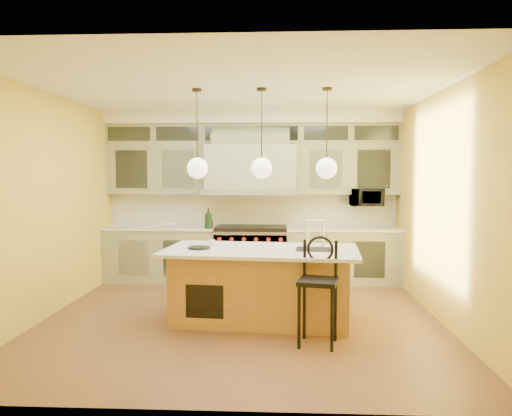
# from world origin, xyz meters

# --- Properties ---
(floor) EXTENTS (5.00, 5.00, 0.00)m
(floor) POSITION_xyz_m (0.00, 0.00, 0.00)
(floor) COLOR brown
(floor) RESTS_ON ground
(ceiling) EXTENTS (5.00, 5.00, 0.00)m
(ceiling) POSITION_xyz_m (0.00, 0.00, 2.90)
(ceiling) COLOR white
(ceiling) RESTS_ON wall_back
(wall_back) EXTENTS (5.00, 0.00, 5.00)m
(wall_back) POSITION_xyz_m (0.00, 2.50, 1.45)
(wall_back) COLOR gold
(wall_back) RESTS_ON ground
(wall_front) EXTENTS (5.00, 0.00, 5.00)m
(wall_front) POSITION_xyz_m (0.00, -2.50, 1.45)
(wall_front) COLOR gold
(wall_front) RESTS_ON ground
(wall_left) EXTENTS (0.00, 5.00, 5.00)m
(wall_left) POSITION_xyz_m (-2.50, 0.00, 1.45)
(wall_left) COLOR gold
(wall_left) RESTS_ON ground
(wall_right) EXTENTS (0.00, 5.00, 5.00)m
(wall_right) POSITION_xyz_m (2.50, 0.00, 1.45)
(wall_right) COLOR gold
(wall_right) RESTS_ON ground
(back_cabinetry) EXTENTS (5.00, 0.77, 2.90)m
(back_cabinetry) POSITION_xyz_m (0.00, 2.23, 1.43)
(back_cabinetry) COLOR gray
(back_cabinetry) RESTS_ON floor
(range) EXTENTS (1.20, 0.74, 0.96)m
(range) POSITION_xyz_m (0.00, 2.14, 0.49)
(range) COLOR silver
(range) RESTS_ON floor
(kitchen_island) EXTENTS (2.49, 1.48, 1.35)m
(kitchen_island) POSITION_xyz_m (0.26, -0.08, 0.47)
(kitchen_island) COLOR #A7733B
(kitchen_island) RESTS_ON floor
(counter_stool) EXTENTS (0.48, 0.48, 1.17)m
(counter_stool) POSITION_xyz_m (0.91, -0.91, 0.67)
(counter_stool) COLOR black
(counter_stool) RESTS_ON floor
(microwave) EXTENTS (0.54, 0.37, 0.30)m
(microwave) POSITION_xyz_m (1.95, 2.25, 1.45)
(microwave) COLOR black
(microwave) RESTS_ON back_cabinetry
(oil_bottle_a) EXTENTS (0.15, 0.15, 0.34)m
(oil_bottle_a) POSITION_xyz_m (-0.70, 1.92, 1.11)
(oil_bottle_a) COLOR black
(oil_bottle_a) RESTS_ON back_cabinetry
(oil_bottle_b) EXTENTS (0.09, 0.09, 0.17)m
(oil_bottle_b) POSITION_xyz_m (-0.70, 2.15, 1.03)
(oil_bottle_b) COLOR black
(oil_bottle_b) RESTS_ON back_cabinetry
(fruit_bowl) EXTENTS (0.27, 0.27, 0.06)m
(fruit_bowl) POSITION_xyz_m (-1.41, 2.15, 0.97)
(fruit_bowl) COLOR white
(fruit_bowl) RESTS_ON back_cabinetry
(cup) EXTENTS (0.10, 0.10, 0.08)m
(cup) POSITION_xyz_m (-0.39, 0.08, 0.96)
(cup) COLOR silver
(cup) RESTS_ON kitchen_island
(pendant_left) EXTENTS (0.26, 0.26, 1.11)m
(pendant_left) POSITION_xyz_m (-0.54, -0.08, 1.95)
(pendant_left) COLOR #2D2319
(pendant_left) RESTS_ON ceiling
(pendant_center) EXTENTS (0.26, 0.26, 1.11)m
(pendant_center) POSITION_xyz_m (0.26, -0.08, 1.95)
(pendant_center) COLOR #2D2319
(pendant_center) RESTS_ON ceiling
(pendant_right) EXTENTS (0.26, 0.26, 1.11)m
(pendant_right) POSITION_xyz_m (1.06, -0.08, 1.95)
(pendant_right) COLOR #2D2319
(pendant_right) RESTS_ON ceiling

